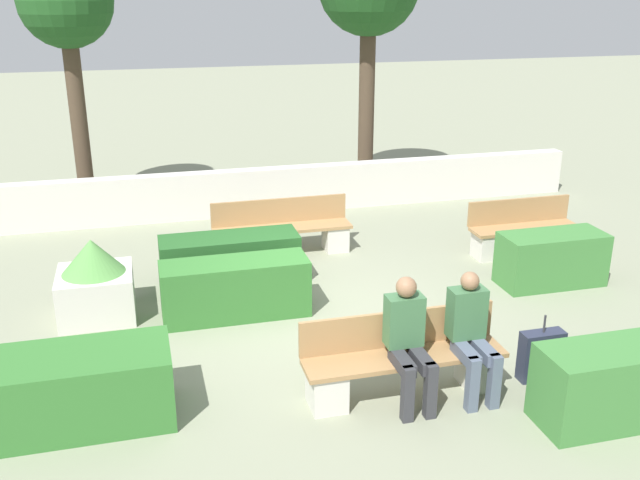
{
  "coord_description": "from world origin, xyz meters",
  "views": [
    {
      "loc": [
        -2.13,
        -8.03,
        4.08
      ],
      "look_at": [
        0.11,
        0.5,
        0.9
      ],
      "focal_mm": 40.0,
      "sensor_mm": 36.0,
      "label": 1
    }
  ],
  "objects_px": {
    "person_seated_man": "(471,330)",
    "person_seated_woman": "(408,336)",
    "bench_right_side": "(282,233)",
    "bench_front": "(403,364)",
    "tree_leftmost": "(66,8)",
    "planter_corner_left": "(95,281)",
    "suitcase": "(541,355)",
    "bench_left_side": "(523,234)"
  },
  "relations": [
    {
      "from": "suitcase",
      "to": "tree_leftmost",
      "type": "distance_m",
      "value": 10.05
    },
    {
      "from": "bench_right_side",
      "to": "planter_corner_left",
      "type": "bearing_deg",
      "value": -149.45
    },
    {
      "from": "person_seated_man",
      "to": "planter_corner_left",
      "type": "distance_m",
      "value": 4.81
    },
    {
      "from": "person_seated_man",
      "to": "planter_corner_left",
      "type": "relative_size",
      "value": 1.25
    },
    {
      "from": "bench_front",
      "to": "bench_right_side",
      "type": "height_order",
      "value": "same"
    },
    {
      "from": "bench_front",
      "to": "tree_leftmost",
      "type": "distance_m",
      "value": 9.26
    },
    {
      "from": "bench_right_side",
      "to": "person_seated_woman",
      "type": "height_order",
      "value": "person_seated_woman"
    },
    {
      "from": "person_seated_woman",
      "to": "person_seated_man",
      "type": "bearing_deg",
      "value": -0.24
    },
    {
      "from": "bench_front",
      "to": "bench_right_side",
      "type": "distance_m",
      "value": 4.4
    },
    {
      "from": "bench_right_side",
      "to": "suitcase",
      "type": "relative_size",
      "value": 2.88
    },
    {
      "from": "bench_front",
      "to": "tree_leftmost",
      "type": "height_order",
      "value": "tree_leftmost"
    },
    {
      "from": "bench_left_side",
      "to": "tree_leftmost",
      "type": "bearing_deg",
      "value": 139.17
    },
    {
      "from": "bench_left_side",
      "to": "bench_right_side",
      "type": "relative_size",
      "value": 0.8
    },
    {
      "from": "person_seated_woman",
      "to": "suitcase",
      "type": "xyz_separation_m",
      "value": [
        1.57,
        0.04,
        -0.46
      ]
    },
    {
      "from": "bench_front",
      "to": "suitcase",
      "type": "relative_size",
      "value": 2.81
    },
    {
      "from": "person_seated_woman",
      "to": "planter_corner_left",
      "type": "xyz_separation_m",
      "value": [
        -3.14,
        2.89,
        -0.25
      ]
    },
    {
      "from": "bench_right_side",
      "to": "person_seated_woman",
      "type": "relative_size",
      "value": 1.64
    },
    {
      "from": "person_seated_woman",
      "to": "planter_corner_left",
      "type": "relative_size",
      "value": 1.27
    },
    {
      "from": "bench_left_side",
      "to": "suitcase",
      "type": "xyz_separation_m",
      "value": [
        -1.79,
        -3.51,
        -0.05
      ]
    },
    {
      "from": "bench_front",
      "to": "bench_left_side",
      "type": "distance_m",
      "value": 4.77
    },
    {
      "from": "person_seated_woman",
      "to": "tree_leftmost",
      "type": "height_order",
      "value": "tree_leftmost"
    },
    {
      "from": "person_seated_man",
      "to": "person_seated_woman",
      "type": "relative_size",
      "value": 0.99
    },
    {
      "from": "person_seated_man",
      "to": "bench_front",
      "type": "bearing_deg",
      "value": 167.72
    },
    {
      "from": "bench_front",
      "to": "planter_corner_left",
      "type": "bearing_deg",
      "value": 138.95
    },
    {
      "from": "suitcase",
      "to": "tree_leftmost",
      "type": "xyz_separation_m",
      "value": [
        -5.04,
        8.01,
        3.39
      ]
    },
    {
      "from": "person_seated_woman",
      "to": "suitcase",
      "type": "height_order",
      "value": "person_seated_woman"
    },
    {
      "from": "person_seated_woman",
      "to": "planter_corner_left",
      "type": "bearing_deg",
      "value": 137.32
    },
    {
      "from": "bench_right_side",
      "to": "person_seated_woman",
      "type": "xyz_separation_m",
      "value": [
        0.35,
        -4.52,
        0.4
      ]
    },
    {
      "from": "bench_right_side",
      "to": "planter_corner_left",
      "type": "xyz_separation_m",
      "value": [
        -2.79,
        -1.63,
        0.14
      ]
    },
    {
      "from": "planter_corner_left",
      "to": "suitcase",
      "type": "xyz_separation_m",
      "value": [
        4.71,
        -2.86,
        -0.2
      ]
    },
    {
      "from": "bench_right_side",
      "to": "person_seated_man",
      "type": "bearing_deg",
      "value": -76.78
    },
    {
      "from": "suitcase",
      "to": "tree_leftmost",
      "type": "height_order",
      "value": "tree_leftmost"
    },
    {
      "from": "planter_corner_left",
      "to": "suitcase",
      "type": "height_order",
      "value": "planter_corner_left"
    },
    {
      "from": "bench_right_side",
      "to": "person_seated_woman",
      "type": "distance_m",
      "value": 4.55
    },
    {
      "from": "person_seated_man",
      "to": "person_seated_woman",
      "type": "bearing_deg",
      "value": 179.76
    },
    {
      "from": "bench_front",
      "to": "person_seated_woman",
      "type": "height_order",
      "value": "person_seated_woman"
    },
    {
      "from": "bench_front",
      "to": "person_seated_man",
      "type": "relative_size",
      "value": 1.62
    },
    {
      "from": "bench_right_side",
      "to": "tree_leftmost",
      "type": "bearing_deg",
      "value": 131.85
    },
    {
      "from": "person_seated_man",
      "to": "planter_corner_left",
      "type": "xyz_separation_m",
      "value": [
        -3.83,
        2.9,
        -0.24
      ]
    },
    {
      "from": "person_seated_man",
      "to": "person_seated_woman",
      "type": "height_order",
      "value": "person_seated_woman"
    },
    {
      "from": "bench_front",
      "to": "tree_leftmost",
      "type": "relative_size",
      "value": 0.46
    },
    {
      "from": "bench_left_side",
      "to": "tree_leftmost",
      "type": "height_order",
      "value": "tree_leftmost"
    }
  ]
}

